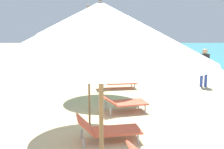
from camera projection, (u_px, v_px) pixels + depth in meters
umbrella_nearest at (101, 32)px, 2.98m from camera, size 2.45×2.45×2.71m
umbrella_second at (88, 21)px, 6.35m from camera, size 2.33×2.33×2.87m
lounger_second_shoreside at (124, 102)px, 7.86m from camera, size 1.38×0.93×0.52m
lounger_second_inland at (107, 129)px, 5.85m from camera, size 1.42×0.81×0.57m
umbrella_farthest at (103, 22)px, 9.40m from camera, size 2.39×2.39×2.82m
lounger_farthest_shoreside at (115, 81)px, 10.90m from camera, size 1.62×0.85×0.62m
person_walking_mid at (204, 64)px, 11.13m from camera, size 0.41×0.31×1.54m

